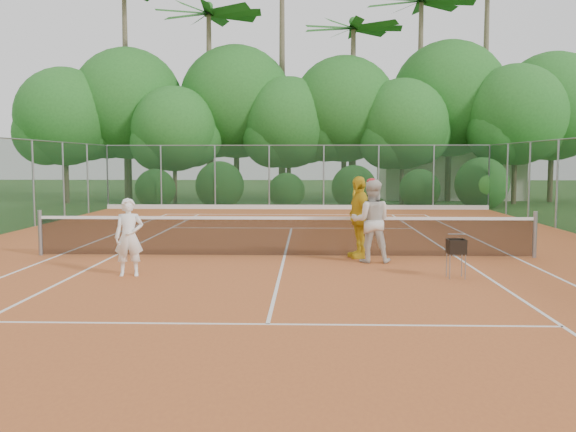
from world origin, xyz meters
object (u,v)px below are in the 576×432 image
object	(u,v)px
player_yellow	(359,217)
player_center_grp	(371,221)
player_white	(129,237)
ball_hopper	(456,247)

from	to	relation	value
player_yellow	player_center_grp	bearing A→B (deg)	4.77
player_white	player_center_grp	world-z (taller)	player_center_grp
player_center_grp	ball_hopper	world-z (taller)	player_center_grp
player_center_grp	player_yellow	xyz separation A→B (m)	(-0.23, 0.66, 0.02)
player_center_grp	ball_hopper	bearing A→B (deg)	-52.12
ball_hopper	player_white	bearing A→B (deg)	-160.01
player_white	player_center_grp	bearing A→B (deg)	12.61
player_white	player_yellow	xyz separation A→B (m)	(4.76, 2.53, 0.19)
ball_hopper	player_center_grp	bearing A→B (deg)	148.13
player_white	player_center_grp	distance (m)	5.33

